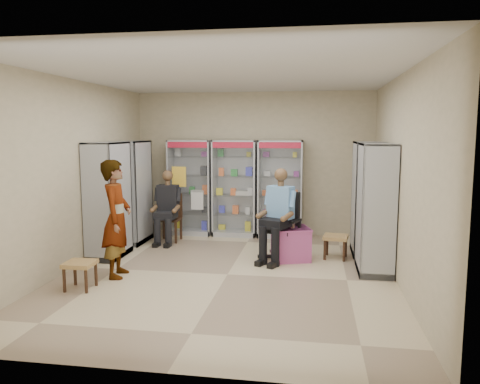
% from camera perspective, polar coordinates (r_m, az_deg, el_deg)
% --- Properties ---
extents(floor, '(6.00, 6.00, 0.00)m').
position_cam_1_polar(floor, '(7.29, -1.53, -10.01)').
color(floor, '#C8B48B').
rests_on(floor, ground).
extents(room_shell, '(5.02, 6.02, 3.01)m').
position_cam_1_polar(room_shell, '(6.96, -1.59, 5.65)').
color(room_shell, '#C2B290').
rests_on(room_shell, ground).
extents(cabinet_back_left, '(0.90, 0.50, 2.00)m').
position_cam_1_polar(cabinet_back_left, '(9.98, -6.02, 0.56)').
color(cabinet_back_left, '#B8BCC0').
rests_on(cabinet_back_left, floor).
extents(cabinet_back_mid, '(0.90, 0.50, 2.00)m').
position_cam_1_polar(cabinet_back_mid, '(9.78, -0.63, 0.46)').
color(cabinet_back_mid, '#B4B7BC').
rests_on(cabinet_back_mid, floor).
extents(cabinet_back_right, '(0.90, 0.50, 2.00)m').
position_cam_1_polar(cabinet_back_right, '(9.66, 4.93, 0.35)').
color(cabinet_back_right, '#9FA2A5').
rests_on(cabinet_back_right, floor).
extents(cabinet_right_far, '(0.90, 0.50, 2.00)m').
position_cam_1_polar(cabinet_right_far, '(8.57, 15.30, -0.78)').
color(cabinet_right_far, '#B5B7BC').
rests_on(cabinet_right_far, floor).
extents(cabinet_right_near, '(0.90, 0.50, 2.00)m').
position_cam_1_polar(cabinet_right_near, '(7.49, 16.20, -1.97)').
color(cabinet_right_near, '#B5B7BC').
rests_on(cabinet_right_near, floor).
extents(cabinet_left_far, '(0.90, 0.50, 2.00)m').
position_cam_1_polar(cabinet_left_far, '(9.40, -12.98, -0.01)').
color(cabinet_left_far, silver).
rests_on(cabinet_left_far, floor).
extents(cabinet_left_near, '(0.90, 0.50, 2.00)m').
position_cam_1_polar(cabinet_left_near, '(8.40, -15.78, -0.96)').
color(cabinet_left_near, '#B8BCC0').
rests_on(cabinet_left_near, floor).
extents(wooden_chair, '(0.42, 0.42, 0.94)m').
position_cam_1_polar(wooden_chair, '(9.44, -8.59, -3.13)').
color(wooden_chair, '#312313').
rests_on(wooden_chair, floor).
extents(seated_customer, '(0.44, 0.60, 1.34)m').
position_cam_1_polar(seated_customer, '(9.35, -8.71, -1.98)').
color(seated_customer, black).
rests_on(seated_customer, floor).
extents(office_chair, '(0.83, 0.83, 1.16)m').
position_cam_1_polar(office_chair, '(8.03, 5.04, -4.15)').
color(office_chair, black).
rests_on(office_chair, floor).
extents(seated_shopkeeper, '(0.72, 0.81, 1.47)m').
position_cam_1_polar(seated_shopkeeper, '(7.95, 5.02, -3.10)').
color(seated_shopkeeper, '#72ABE2').
rests_on(seated_shopkeeper, floor).
extents(pink_trunk, '(0.72, 0.70, 0.56)m').
position_cam_1_polar(pink_trunk, '(8.07, 6.20, -6.26)').
color(pink_trunk, '#A5428B').
rests_on(pink_trunk, floor).
extents(tea_glass, '(0.07, 0.07, 0.10)m').
position_cam_1_polar(tea_glass, '(7.97, 6.47, -4.01)').
color(tea_glass, '#531207').
rests_on(tea_glass, pink_trunk).
extents(woven_stool_a, '(0.46, 0.46, 0.40)m').
position_cam_1_polar(woven_stool_a, '(8.29, 11.56, -6.56)').
color(woven_stool_a, olive).
rests_on(woven_stool_a, floor).
extents(woven_stool_b, '(0.40, 0.40, 0.39)m').
position_cam_1_polar(woven_stool_b, '(6.96, -18.89, -9.59)').
color(woven_stool_b, olive).
rests_on(woven_stool_b, floor).
extents(standing_man, '(0.52, 0.70, 1.77)m').
position_cam_1_polar(standing_man, '(7.24, -14.81, -3.16)').
color(standing_man, gray).
rests_on(standing_man, floor).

